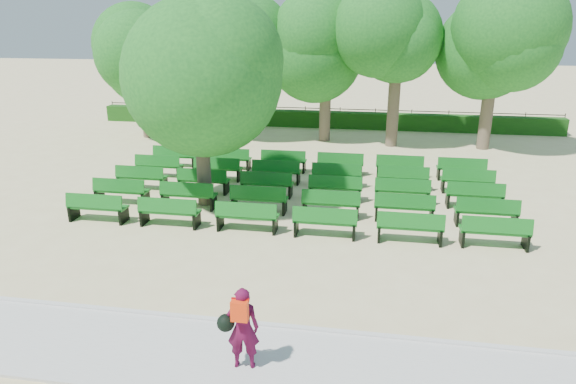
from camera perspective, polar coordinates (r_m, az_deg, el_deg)
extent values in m
plane|color=beige|center=(16.31, -1.54, -2.44)|extent=(120.00, 120.00, 0.00)
cube|color=silver|center=(9.98, -10.22, -17.49)|extent=(30.00, 2.20, 0.06)
cube|color=silver|center=(10.86, -8.15, -13.95)|extent=(30.00, 0.12, 0.10)
cube|color=#1A4D13|center=(29.57, 3.77, 8.07)|extent=(26.00, 0.70, 0.90)
cube|color=#136D1C|center=(17.62, 1.42, 0.75)|extent=(1.82, 0.54, 0.06)
cube|color=#136D1C|center=(17.34, 1.32, 1.33)|extent=(1.81, 0.18, 0.42)
cylinder|color=brown|center=(16.92, -9.42, 3.89)|extent=(0.46, 0.46, 3.25)
ellipsoid|color=#207122|center=(16.43, -9.97, 13.68)|extent=(4.60, 4.60, 4.14)
imported|color=#4F0B2C|center=(9.15, -5.03, -14.82)|extent=(0.61, 0.44, 1.54)
cube|color=#FF370D|center=(8.78, -5.41, -13.02)|extent=(0.29, 0.14, 0.36)
sphere|color=black|center=(9.13, -6.94, -14.24)|extent=(0.31, 0.31, 0.31)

